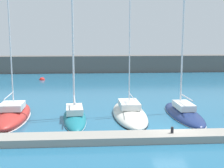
{
  "coord_description": "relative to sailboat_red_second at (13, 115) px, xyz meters",
  "views": [
    {
      "loc": [
        -5.89,
        -21.72,
        7.48
      ],
      "look_at": [
        -3.95,
        6.88,
        2.65
      ],
      "focal_mm": 49.95,
      "sensor_mm": 36.0,
      "label": 1
    }
  ],
  "objects": [
    {
      "name": "ground_plane",
      "position": [
        12.66,
        -4.78,
        -0.4
      ],
      "size": [
        120.0,
        120.0,
        0.0
      ],
      "primitive_type": "plane",
      "color": "#236084"
    },
    {
      "name": "dock_pier",
      "position": [
        12.66,
        -6.06,
        -0.14
      ],
      "size": [
        42.67,
        1.71,
        0.52
      ],
      "primitive_type": "cube",
      "color": "gray",
      "rests_on": "ground_plane"
    },
    {
      "name": "breakwater_seawall",
      "position": [
        12.66,
        31.21,
        1.15
      ],
      "size": [
        108.0,
        2.7,
        3.09
      ],
      "primitive_type": "cube",
      "color": "#5B5651",
      "rests_on": "ground_plane"
    },
    {
      "name": "sailboat_red_second",
      "position": [
        0.0,
        0.0,
        0.0
      ],
      "size": [
        2.83,
        8.26,
        15.2
      ],
      "rotation": [
        0.0,
        0.0,
        1.59
      ],
      "color": "#B72D28",
      "rests_on": "ground_plane"
    },
    {
      "name": "sailboat_teal_third",
      "position": [
        5.31,
        -0.38,
        -0.11
      ],
      "size": [
        2.54,
        7.88,
        12.45
      ],
      "rotation": [
        0.0,
        0.0,
        1.65
      ],
      "color": "#19707F",
      "rests_on": "ground_plane"
    },
    {
      "name": "sailboat_ivory_fourth",
      "position": [
        10.16,
        0.37,
        -0.15
      ],
      "size": [
        3.13,
        9.13,
        17.04
      ],
      "rotation": [
        0.0,
        0.0,
        1.6
      ],
      "color": "silver",
      "rests_on": "ground_plane"
    },
    {
      "name": "sailboat_navy_fifth",
      "position": [
        15.05,
        0.18,
        -0.11
      ],
      "size": [
        2.78,
        8.53,
        15.71
      ],
      "rotation": [
        0.0,
        0.0,
        1.61
      ],
      "color": "navy",
      "rests_on": "ground_plane"
    },
    {
      "name": "mooring_buoy_red",
      "position": [
        -0.9,
        22.27,
        -0.4
      ],
      "size": [
        0.87,
        0.87,
        0.87
      ],
      "primitive_type": "sphere",
      "color": "red",
      "rests_on": "ground_plane"
    },
    {
      "name": "dock_bollard",
      "position": [
        12.35,
        -6.06,
        0.34
      ],
      "size": [
        0.2,
        0.2,
        0.44
      ],
      "primitive_type": "cylinder",
      "color": "black",
      "rests_on": "dock_pier"
    }
  ]
}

